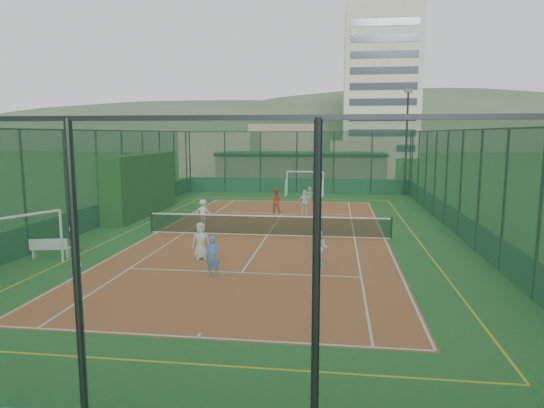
{
  "coord_description": "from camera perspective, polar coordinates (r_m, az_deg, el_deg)",
  "views": [
    {
      "loc": [
        3.21,
        -22.52,
        4.82
      ],
      "look_at": [
        -0.07,
        2.2,
        1.2
      ],
      "focal_mm": 32.0,
      "sensor_mm": 36.0,
      "label": 1
    }
  ],
  "objects": [
    {
      "name": "clubhouse",
      "position": [
        44.75,
        3.44,
        4.08
      ],
      "size": [
        15.2,
        7.2,
        3.15
      ],
      "primitive_type": null,
      "color": "tan",
      "rests_on": "ground"
    },
    {
      "name": "coach",
      "position": [
        29.55,
        0.43,
        0.38
      ],
      "size": [
        0.76,
        0.61,
        1.52
      ],
      "primitive_type": "imported",
      "rotation": [
        0.0,
        0.0,
        3.1
      ],
      "color": "#AF2312",
      "rests_on": "court_slab"
    },
    {
      "name": "tennis_net",
      "position": [
        23.14,
        -0.54,
        -2.42
      ],
      "size": [
        11.67,
        0.12,
        1.06
      ],
      "primitive_type": null,
      "color": "black",
      "rests_on": "ground"
    },
    {
      "name": "futsal_goal_far",
      "position": [
        38.0,
        3.9,
        2.39
      ],
      "size": [
        2.98,
        1.02,
        1.9
      ],
      "primitive_type": null,
      "rotation": [
        0.0,
        0.0,
        -0.06
      ],
      "color": "white",
      "rests_on": "ground"
    },
    {
      "name": "child_near_mid",
      "position": [
        16.69,
        -6.99,
        -6.08
      ],
      "size": [
        0.51,
        0.35,
        1.38
      ],
      "primitive_type": "imported",
      "rotation": [
        0.0,
        0.0,
        -0.03
      ],
      "color": "#5480F0",
      "rests_on": "court_slab"
    },
    {
      "name": "perimeter_fence",
      "position": [
        22.86,
        -0.54,
        2.44
      ],
      "size": [
        18.12,
        34.12,
        5.0
      ],
      "primitive_type": null,
      "color": "black",
      "rests_on": "ground"
    },
    {
      "name": "apartment_tower",
      "position": [
        105.38,
        12.67,
        13.6
      ],
      "size": [
        15.0,
        12.0,
        30.0
      ],
      "primitive_type": "cube",
      "color": "beige",
      "rests_on": "ground"
    },
    {
      "name": "court_slab",
      "position": [
        23.25,
        -0.54,
        -3.69
      ],
      "size": [
        11.17,
        23.97,
        0.01
      ],
      "primitive_type": "cube",
      "color": "#A94F25",
      "rests_on": "ground"
    },
    {
      "name": "child_far_right",
      "position": [
        28.82,
        3.88,
        0.16
      ],
      "size": [
        0.95,
        0.57,
        1.52
      ],
      "primitive_type": "imported",
      "rotation": [
        0.0,
        0.0,
        2.91
      ],
      "color": "white",
      "rests_on": "court_slab"
    },
    {
      "name": "ground",
      "position": [
        23.25,
        -0.54,
        -3.71
      ],
      "size": [
        300.0,
        300.0,
        0.0
      ],
      "primitive_type": "plane",
      "color": "#1D551E",
      "rests_on": "ground"
    },
    {
      "name": "tennis_balls",
      "position": [
        24.76,
        2.31,
        -2.87
      ],
      "size": [
        5.22,
        1.67,
        0.07
      ],
      "color": "#CCE033",
      "rests_on": "court_slab"
    },
    {
      "name": "futsal_goal_near",
      "position": [
        19.12,
        -27.22,
        -4.2
      ],
      "size": [
        3.18,
        2.09,
        1.99
      ],
      "primitive_type": null,
      "rotation": [
        0.0,
        0.0,
        1.14
      ],
      "color": "white",
      "rests_on": "ground"
    },
    {
      "name": "child_far_back",
      "position": [
        34.24,
        4.45,
        1.12
      ],
      "size": [
        1.11,
        0.71,
        1.14
      ],
      "primitive_type": "imported",
      "rotation": [
        0.0,
        0.0,
        3.53
      ],
      "color": "silver",
      "rests_on": "court_slab"
    },
    {
      "name": "child_near_right",
      "position": [
        17.98,
        5.6,
        -5.17
      ],
      "size": [
        0.74,
        0.65,
        1.29
      ],
      "primitive_type": "imported",
      "rotation": [
        0.0,
        0.0,
        -0.3
      ],
      "color": "white",
      "rests_on": "court_slab"
    },
    {
      "name": "hedge_left",
      "position": [
        29.95,
        -15.08,
        2.22
      ],
      "size": [
        1.24,
        8.3,
        3.63
      ],
      "primitive_type": "cube",
      "color": "black",
      "rests_on": "ground"
    },
    {
      "name": "floodlight_ne",
      "position": [
        39.49,
        15.52,
        6.95
      ],
      "size": [
        0.6,
        0.26,
        8.25
      ],
      "primitive_type": null,
      "color": "black",
      "rests_on": "ground"
    },
    {
      "name": "child_far_left",
      "position": [
        26.4,
        -8.12,
        -0.88
      ],
      "size": [
        0.86,
        0.51,
        1.31
      ],
      "primitive_type": "imported",
      "rotation": [
        0.0,
        0.0,
        3.16
      ],
      "color": "white",
      "rests_on": "court_slab"
    },
    {
      "name": "distant_hills",
      "position": [
        172.61,
        6.54,
        6.6
      ],
      "size": [
        200.0,
        60.0,
        24.0
      ],
      "primitive_type": null,
      "color": "#384C33",
      "rests_on": "ground"
    },
    {
      "name": "white_bench",
      "position": [
        20.88,
        -24.56,
        -4.7
      ],
      "size": [
        1.5,
        0.71,
        0.81
      ],
      "primitive_type": null,
      "rotation": [
        0.0,
        0.0,
        0.23
      ],
      "color": "white",
      "rests_on": "ground"
    },
    {
      "name": "child_near_left",
      "position": [
        18.96,
        -8.37,
        -4.31
      ],
      "size": [
        0.82,
        0.69,
        1.42
      ],
      "primitive_type": "imported",
      "rotation": [
        0.0,
        0.0,
        0.41
      ],
      "color": "silver",
      "rests_on": "court_slab"
    }
  ]
}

